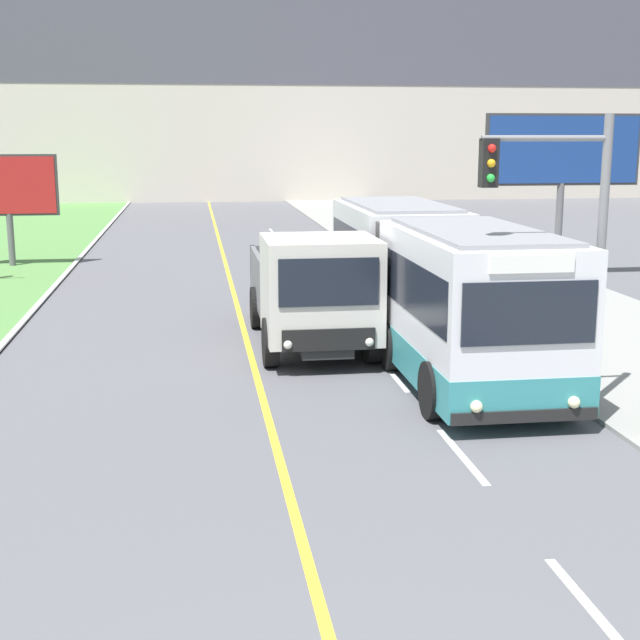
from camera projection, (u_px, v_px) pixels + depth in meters
name	position (u px, v px, depth m)	size (l,w,h in m)	color
apartment_block_background	(203.00, 37.00, 65.23)	(80.00, 8.04, 23.45)	beige
city_bus	(430.00, 283.00, 19.61)	(2.64, 11.90, 3.08)	silver
dump_truck	(314.00, 293.00, 19.61)	(2.46, 6.73, 2.67)	black
traffic_light_mast	(563.00, 224.00, 15.08)	(2.28, 0.32, 5.11)	slate
billboard_large	(563.00, 155.00, 29.24)	(5.28, 0.24, 5.44)	#59595B
billboard_small	(7.00, 189.00, 32.26)	(3.57, 0.24, 4.07)	#59595B
planter_round_second	(559.00, 341.00, 18.58)	(0.96, 0.96, 1.05)	gray
planter_round_third	(479.00, 301.00, 23.19)	(0.88, 0.88, 0.98)	gray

